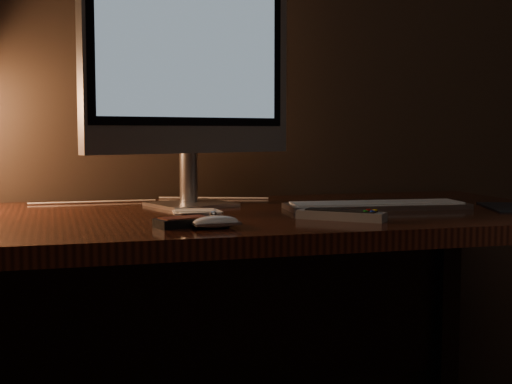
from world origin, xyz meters
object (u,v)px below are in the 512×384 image
object	(u,v)px
desk	(230,262)
keyboard	(377,205)
tv_remote	(341,215)
media_remote	(191,221)
mouse	(216,224)
monitor	(190,63)

from	to	relation	value
desk	keyboard	world-z (taller)	keyboard
desk	tv_remote	xyz separation A→B (m)	(0.18, -0.27, 0.14)
media_remote	keyboard	bearing A→B (deg)	3.52
mouse	desk	bearing A→B (deg)	67.23
monitor	tv_remote	xyz separation A→B (m)	(0.25, -0.36, -0.34)
mouse	tv_remote	world-z (taller)	tv_remote
media_remote	monitor	bearing A→B (deg)	61.39
desk	monitor	distance (m)	0.50
monitor	tv_remote	bearing A→B (deg)	-74.37
keyboard	mouse	bearing A→B (deg)	-147.39
desk	keyboard	xyz separation A→B (m)	(0.34, -0.09, 0.14)
desk	media_remote	distance (m)	0.35
desk	keyboard	bearing A→B (deg)	-15.01
mouse	tv_remote	xyz separation A→B (m)	(0.28, 0.05, 0.00)
monitor	mouse	xyz separation A→B (m)	(-0.03, -0.41, -0.35)
mouse	media_remote	size ratio (longest dim) A/B	0.59
desk	keyboard	size ratio (longest dim) A/B	3.61
media_remote	mouse	bearing A→B (deg)	-63.79
monitor	keyboard	distance (m)	0.57
keyboard	tv_remote	world-z (taller)	tv_remote
desk	tv_remote	distance (m)	0.35
keyboard	media_remote	xyz separation A→B (m)	(-0.49, -0.19, 0.00)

